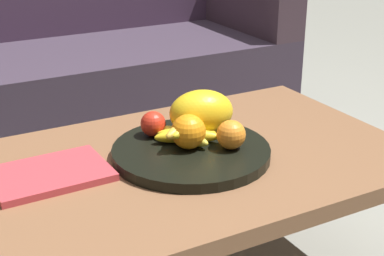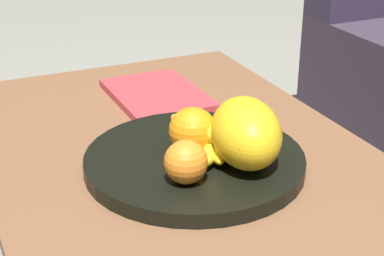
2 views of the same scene
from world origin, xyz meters
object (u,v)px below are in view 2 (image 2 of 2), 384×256
(fruit_bowl, at_px, (192,162))
(banana_bunch, at_px, (210,138))
(orange_front, at_px, (186,162))
(magazine, at_px, (157,95))
(coffee_table, at_px, (188,181))
(orange_left, at_px, (191,131))
(melon_large_front, at_px, (246,133))
(apple_front, at_px, (237,117))

(fruit_bowl, bearing_deg, banana_bunch, 83.33)
(orange_front, bearing_deg, magazine, 165.20)
(coffee_table, xyz_separation_m, orange_front, (0.10, -0.05, 0.10))
(orange_left, xyz_separation_m, magazine, (-0.31, 0.06, -0.06))
(orange_left, height_order, banana_bunch, orange_left)
(orange_front, bearing_deg, melon_large_front, 97.92)
(coffee_table, relative_size, orange_front, 15.92)
(apple_front, relative_size, banana_bunch, 0.38)
(apple_front, height_order, magazine, apple_front)
(orange_front, bearing_deg, apple_front, 129.09)
(coffee_table, height_order, apple_front, apple_front)
(coffee_table, height_order, orange_front, orange_front)
(coffee_table, bearing_deg, melon_large_front, 34.65)
(orange_front, bearing_deg, orange_left, 151.31)
(coffee_table, distance_m, banana_bunch, 0.10)
(melon_large_front, bearing_deg, apple_front, 158.64)
(fruit_bowl, distance_m, magazine, 0.33)
(fruit_bowl, relative_size, banana_bunch, 2.28)
(fruit_bowl, xyz_separation_m, magazine, (-0.32, 0.06, -0.00))
(banana_bunch, height_order, magazine, banana_bunch)
(fruit_bowl, distance_m, melon_large_front, 0.11)
(coffee_table, relative_size, melon_large_front, 6.88)
(coffee_table, distance_m, apple_front, 0.14)
(melon_large_front, distance_m, banana_bunch, 0.07)
(banana_bunch, bearing_deg, apple_front, 123.18)
(orange_left, bearing_deg, orange_front, -28.69)
(melon_large_front, bearing_deg, magazine, -179.08)
(orange_front, relative_size, orange_left, 0.84)
(fruit_bowl, relative_size, magazine, 1.49)
(fruit_bowl, relative_size, orange_left, 4.58)
(melon_large_front, relative_size, magazine, 0.63)
(melon_large_front, xyz_separation_m, magazine, (-0.38, -0.01, -0.07))
(fruit_bowl, relative_size, apple_front, 5.98)
(coffee_table, xyz_separation_m, orange_left, (0.02, -0.00, 0.11))
(fruit_bowl, xyz_separation_m, orange_front, (0.08, -0.05, 0.05))
(melon_large_front, bearing_deg, orange_left, -136.92)
(orange_front, relative_size, banana_bunch, 0.42)
(melon_large_front, relative_size, orange_front, 2.31)
(fruit_bowl, bearing_deg, magazine, 169.37)
(fruit_bowl, bearing_deg, apple_front, 113.48)
(fruit_bowl, xyz_separation_m, banana_bunch, (0.00, 0.03, 0.04))
(melon_large_front, distance_m, magazine, 0.39)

